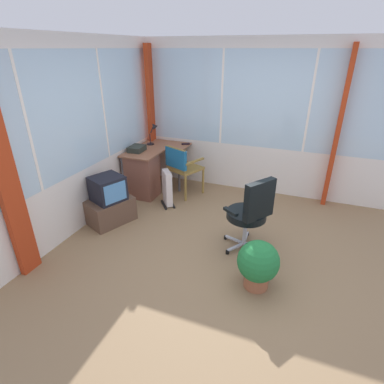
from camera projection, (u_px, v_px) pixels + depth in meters
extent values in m
cube|color=#8B6D4B|center=(225.00, 255.00, 3.88)|extent=(5.08, 5.24, 0.06)
cube|color=silver|center=(83.00, 197.00, 4.39)|extent=(4.08, 0.06, 0.82)
cube|color=silver|center=(69.00, 115.00, 3.88)|extent=(3.99, 0.06, 1.54)
cube|color=silver|center=(56.00, 40.00, 3.51)|extent=(4.08, 0.06, 0.18)
cube|color=white|center=(26.00, 127.00, 3.31)|extent=(0.04, 0.07, 1.54)
cube|color=white|center=(102.00, 106.00, 4.45)|extent=(0.04, 0.07, 1.54)
cube|color=silver|center=(257.00, 169.00, 5.43)|extent=(0.06, 4.24, 0.82)
cube|color=silver|center=(264.00, 101.00, 4.92)|extent=(0.06, 4.16, 1.54)
cube|color=silver|center=(270.00, 42.00, 4.55)|extent=(0.06, 4.24, 0.18)
cube|color=white|center=(310.00, 103.00, 4.69)|extent=(0.07, 0.04, 1.54)
cube|color=white|center=(222.00, 98.00, 5.15)|extent=(0.07, 0.04, 1.54)
cube|color=#B03517|center=(4.00, 173.00, 3.07)|extent=(0.24, 0.07, 2.44)
cube|color=#B03517|center=(151.00, 116.00, 5.63)|extent=(0.25, 0.10, 2.44)
cube|color=#B03517|center=(338.00, 131.00, 4.63)|extent=(0.25, 0.08, 2.44)
cube|color=#90593D|center=(150.00, 149.00, 5.34)|extent=(1.16, 0.56, 0.02)
cube|color=#90593D|center=(179.00, 147.00, 5.45)|extent=(0.56, 0.29, 0.02)
cube|color=brown|center=(142.00, 176.00, 5.22)|extent=(0.40, 0.52, 0.74)
cylinder|color=#4C4C51|center=(179.00, 172.00, 5.38)|extent=(0.04, 0.04, 0.75)
cylinder|color=#4C4C51|center=(124.00, 178.00, 5.14)|extent=(0.04, 0.04, 0.75)
cylinder|color=black|center=(150.00, 144.00, 5.54)|extent=(0.13, 0.13, 0.02)
cylinder|color=black|center=(150.00, 139.00, 5.49)|extent=(0.02, 0.02, 0.18)
cylinder|color=black|center=(152.00, 129.00, 5.45)|extent=(0.03, 0.09, 0.17)
cone|color=black|center=(155.00, 126.00, 5.46)|extent=(0.15, 0.14, 0.12)
cube|color=black|center=(186.00, 144.00, 5.53)|extent=(0.11, 0.15, 0.02)
cube|color=#272D26|center=(137.00, 149.00, 5.16)|extent=(0.31, 0.25, 0.09)
cylinder|color=olive|center=(203.00, 181.00, 5.38)|extent=(0.04, 0.04, 0.46)
cylinder|color=olive|center=(186.00, 175.00, 5.65)|extent=(0.04, 0.04, 0.46)
cylinder|color=olive|center=(185.00, 189.00, 5.09)|extent=(0.04, 0.04, 0.46)
cylinder|color=olive|center=(168.00, 181.00, 5.37)|extent=(0.04, 0.04, 0.46)
cube|color=olive|center=(185.00, 168.00, 5.27)|extent=(0.63, 0.63, 0.04)
cube|color=olive|center=(176.00, 159.00, 5.03)|extent=(0.20, 0.41, 0.39)
cube|color=#1C6091|center=(176.00, 158.00, 5.02)|extent=(0.23, 0.44, 0.33)
cube|color=olive|center=(195.00, 161.00, 5.05)|extent=(0.41, 0.21, 0.03)
cube|color=olive|center=(177.00, 155.00, 5.33)|extent=(0.41, 0.21, 0.03)
cube|color=#B7B7BF|center=(236.00, 247.00, 3.91)|extent=(0.25, 0.19, 0.02)
cylinder|color=black|center=(227.00, 252.00, 3.85)|extent=(0.05, 0.05, 0.05)
cube|color=#B7B7BF|center=(249.00, 249.00, 3.86)|extent=(0.24, 0.20, 0.02)
cylinder|color=black|center=(253.00, 257.00, 3.75)|extent=(0.05, 0.05, 0.05)
cube|color=#B7B7BF|center=(254.00, 243.00, 3.98)|extent=(0.13, 0.28, 0.02)
cylinder|color=black|center=(265.00, 245.00, 3.99)|extent=(0.05, 0.05, 0.05)
cube|color=#B7B7BF|center=(246.00, 238.00, 4.10)|extent=(0.28, 0.04, 0.02)
cylinder|color=black|center=(247.00, 234.00, 4.23)|extent=(0.05, 0.05, 0.05)
cube|color=#B7B7BF|center=(235.00, 240.00, 4.06)|extent=(0.11, 0.28, 0.02)
cylinder|color=black|center=(226.00, 237.00, 4.15)|extent=(0.05, 0.05, 0.05)
cylinder|color=#B7B7BF|center=(245.00, 230.00, 3.89)|extent=(0.05, 0.05, 0.38)
cylinder|color=black|center=(246.00, 215.00, 3.80)|extent=(0.50, 0.50, 0.09)
cube|color=black|center=(259.00, 200.00, 3.53)|extent=(0.40, 0.31, 0.48)
cube|color=black|center=(263.00, 200.00, 3.88)|extent=(0.17, 0.21, 0.04)
cube|color=black|center=(231.00, 211.00, 3.60)|extent=(0.17, 0.21, 0.04)
cube|color=brown|center=(110.00, 211.00, 4.50)|extent=(0.76, 0.66, 0.36)
cube|color=black|center=(108.00, 188.00, 4.35)|extent=(0.54, 0.53, 0.36)
cube|color=#508ECC|center=(115.00, 193.00, 4.22)|extent=(0.32, 0.14, 0.28)
cube|color=#262628|center=(117.00, 194.00, 4.50)|extent=(0.33, 0.30, 0.07)
cube|color=silver|center=(169.00, 191.00, 4.80)|extent=(0.08, 0.09, 0.57)
cube|color=silver|center=(169.00, 190.00, 4.84)|extent=(0.08, 0.09, 0.57)
cube|color=silver|center=(168.00, 189.00, 4.87)|extent=(0.08, 0.09, 0.57)
cube|color=silver|center=(167.00, 188.00, 4.91)|extent=(0.08, 0.09, 0.57)
cube|color=silver|center=(167.00, 187.00, 4.95)|extent=(0.08, 0.09, 0.57)
cube|color=silver|center=(166.00, 186.00, 4.98)|extent=(0.08, 0.09, 0.57)
cube|color=silver|center=(165.00, 185.00, 5.02)|extent=(0.08, 0.09, 0.57)
cube|color=black|center=(172.00, 204.00, 5.06)|extent=(0.26, 0.22, 0.03)
cube|color=black|center=(164.00, 205.00, 5.02)|extent=(0.26, 0.22, 0.03)
cube|color=silver|center=(165.00, 182.00, 5.04)|extent=(0.10, 0.10, 0.40)
cylinder|color=#A05B3C|center=(256.00, 280.00, 3.30)|extent=(0.27, 0.27, 0.17)
sphere|color=#217338|center=(258.00, 261.00, 3.20)|extent=(0.45, 0.45, 0.45)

